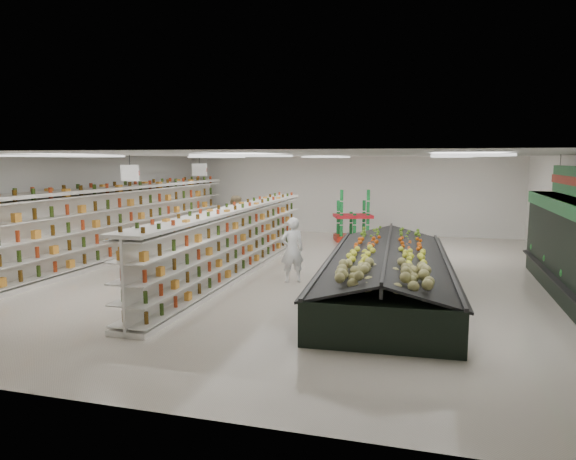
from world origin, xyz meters
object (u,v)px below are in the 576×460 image
(gondola_center, at_px, (235,244))
(soda_endcap, at_px, (353,218))
(produce_island, at_px, (387,271))
(shopper_main, at_px, (292,250))
(shopper_background, at_px, (237,224))
(gondola_left, at_px, (113,226))

(gondola_center, relative_size, soda_endcap, 5.86)
(produce_island, relative_size, shopper_main, 4.80)
(gondola_center, height_order, soda_endcap, gondola_center)
(soda_endcap, height_order, shopper_background, shopper_background)
(produce_island, bearing_deg, soda_endcap, 104.29)
(shopper_main, bearing_deg, gondola_center, -45.65)
(produce_island, xyz_separation_m, soda_endcap, (-1.90, 7.45, 0.34))
(shopper_main, relative_size, shopper_background, 0.88)
(produce_island, height_order, shopper_main, shopper_main)
(shopper_main, bearing_deg, shopper_background, -82.92)
(gondola_left, distance_m, gondola_center, 4.46)
(produce_island, distance_m, shopper_main, 2.47)
(produce_island, height_order, soda_endcap, soda_endcap)
(gondola_center, bearing_deg, soda_endcap, 71.63)
(gondola_left, height_order, shopper_main, gondola_left)
(shopper_main, bearing_deg, soda_endcap, -124.98)
(gondola_left, bearing_deg, shopper_background, 40.06)
(produce_island, bearing_deg, shopper_main, 169.54)
(gondola_center, bearing_deg, produce_island, -11.98)
(soda_endcap, distance_m, shopper_background, 4.73)
(gondola_left, bearing_deg, gondola_center, -8.67)
(gondola_center, height_order, shopper_background, shopper_background)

